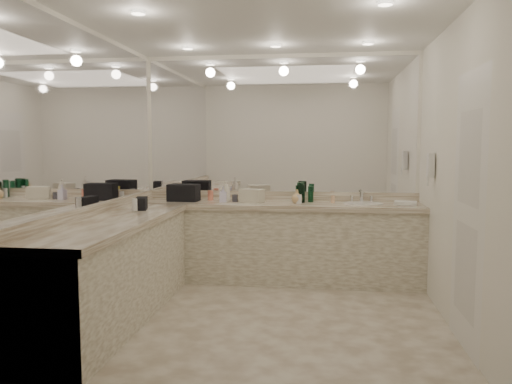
# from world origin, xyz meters

# --- Properties ---
(floor) EXTENTS (3.20, 3.20, 0.00)m
(floor) POSITION_xyz_m (0.00, 0.00, 0.00)
(floor) COLOR beige
(floor) RESTS_ON ground
(ceiling) EXTENTS (3.20, 3.20, 0.00)m
(ceiling) POSITION_xyz_m (0.00, 0.00, 2.60)
(ceiling) COLOR white
(ceiling) RESTS_ON floor
(wall_back) EXTENTS (3.20, 0.02, 2.60)m
(wall_back) POSITION_xyz_m (0.00, 1.50, 1.30)
(wall_back) COLOR white
(wall_back) RESTS_ON floor
(wall_left) EXTENTS (0.02, 3.00, 2.60)m
(wall_left) POSITION_xyz_m (-1.60, 0.00, 1.30)
(wall_left) COLOR white
(wall_left) RESTS_ON floor
(wall_right) EXTENTS (0.02, 3.00, 2.60)m
(wall_right) POSITION_xyz_m (1.60, 0.00, 1.30)
(wall_right) COLOR white
(wall_right) RESTS_ON floor
(vanity_back_base) EXTENTS (3.20, 0.60, 0.84)m
(vanity_back_base) POSITION_xyz_m (0.00, 1.20, 0.42)
(vanity_back_base) COLOR silver
(vanity_back_base) RESTS_ON floor
(vanity_back_top) EXTENTS (3.20, 0.64, 0.06)m
(vanity_back_top) POSITION_xyz_m (0.00, 1.19, 0.87)
(vanity_back_top) COLOR beige
(vanity_back_top) RESTS_ON vanity_back_base
(vanity_left_base) EXTENTS (0.60, 2.40, 0.84)m
(vanity_left_base) POSITION_xyz_m (-1.30, -0.30, 0.42)
(vanity_left_base) COLOR silver
(vanity_left_base) RESTS_ON floor
(vanity_left_top) EXTENTS (0.64, 2.42, 0.06)m
(vanity_left_top) POSITION_xyz_m (-1.29, -0.30, 0.87)
(vanity_left_top) COLOR beige
(vanity_left_top) RESTS_ON vanity_left_base
(backsplash_back) EXTENTS (3.20, 0.04, 0.10)m
(backsplash_back) POSITION_xyz_m (0.00, 1.48, 0.95)
(backsplash_back) COLOR beige
(backsplash_back) RESTS_ON vanity_back_top
(backsplash_left) EXTENTS (0.04, 3.00, 0.10)m
(backsplash_left) POSITION_xyz_m (-1.58, 0.00, 0.95)
(backsplash_left) COLOR beige
(backsplash_left) RESTS_ON vanity_left_top
(mirror_back) EXTENTS (3.12, 0.01, 1.55)m
(mirror_back) POSITION_xyz_m (0.00, 1.49, 1.77)
(mirror_back) COLOR white
(mirror_back) RESTS_ON wall_back
(mirror_left) EXTENTS (0.01, 2.92, 1.55)m
(mirror_left) POSITION_xyz_m (-1.59, 0.00, 1.77)
(mirror_left) COLOR white
(mirror_left) RESTS_ON wall_left
(sink) EXTENTS (0.44, 0.44, 0.03)m
(sink) POSITION_xyz_m (0.95, 1.20, 0.90)
(sink) COLOR white
(sink) RESTS_ON vanity_back_top
(faucet) EXTENTS (0.24, 0.16, 0.14)m
(faucet) POSITION_xyz_m (0.95, 1.41, 0.97)
(faucet) COLOR silver
(faucet) RESTS_ON vanity_back_top
(wall_phone) EXTENTS (0.06, 0.10, 0.24)m
(wall_phone) POSITION_xyz_m (1.56, 0.70, 1.35)
(wall_phone) COLOR white
(wall_phone) RESTS_ON wall_right
(door) EXTENTS (0.02, 0.82, 2.10)m
(door) POSITION_xyz_m (1.59, -0.50, 1.05)
(door) COLOR white
(door) RESTS_ON wall_right
(black_toiletry_bag) EXTENTS (0.36, 0.24, 0.20)m
(black_toiletry_bag) POSITION_xyz_m (-1.09, 1.19, 1.00)
(black_toiletry_bag) COLOR black
(black_toiletry_bag) RESTS_ON vanity_back_top
(black_bag_spill) EXTENTS (0.16, 0.25, 0.12)m
(black_bag_spill) POSITION_xyz_m (-1.30, 0.40, 0.96)
(black_bag_spill) COLOR black
(black_bag_spill) RESTS_ON vanity_left_top
(cream_cosmetic_case) EXTENTS (0.30, 0.25, 0.15)m
(cream_cosmetic_case) POSITION_xyz_m (-0.29, 1.19, 0.97)
(cream_cosmetic_case) COLOR beige
(cream_cosmetic_case) RESTS_ON vanity_back_top
(hand_towel) EXTENTS (0.26, 0.19, 0.04)m
(hand_towel) POSITION_xyz_m (1.40, 1.16, 0.92)
(hand_towel) COLOR white
(hand_towel) RESTS_ON vanity_back_top
(lotion_left) EXTENTS (0.05, 0.05, 0.12)m
(lotion_left) POSITION_xyz_m (-1.30, 0.22, 0.96)
(lotion_left) COLOR white
(lotion_left) RESTS_ON vanity_left_top
(soap_bottle_a) EXTENTS (0.12, 0.12, 0.24)m
(soap_bottle_a) POSITION_xyz_m (-0.59, 1.20, 1.02)
(soap_bottle_a) COLOR silver
(soap_bottle_a) RESTS_ON vanity_back_top
(soap_bottle_b) EXTENTS (0.09, 0.09, 0.18)m
(soap_bottle_b) POSITION_xyz_m (-0.61, 1.15, 0.99)
(soap_bottle_b) COLOR silver
(soap_bottle_b) RESTS_ON vanity_back_top
(soap_bottle_c) EXTENTS (0.16, 0.16, 0.16)m
(soap_bottle_c) POSITION_xyz_m (0.22, 1.17, 0.98)
(soap_bottle_c) COLOR tan
(soap_bottle_c) RESTS_ON vanity_back_top
(green_bottle_0) EXTENTS (0.06, 0.06, 0.18)m
(green_bottle_0) POSITION_xyz_m (0.37, 1.30, 0.99)
(green_bottle_0) COLOR #135430
(green_bottle_0) RESTS_ON vanity_back_top
(green_bottle_1) EXTENTS (0.07, 0.07, 0.22)m
(green_bottle_1) POSITION_xyz_m (0.25, 1.36, 1.01)
(green_bottle_1) COLOR #135430
(green_bottle_1) RESTS_ON vanity_back_top
(green_bottle_2) EXTENTS (0.07, 0.07, 0.21)m
(green_bottle_2) POSITION_xyz_m (0.27, 1.23, 1.00)
(green_bottle_2) COLOR #135430
(green_bottle_2) RESTS_ON vanity_back_top
(green_bottle_3) EXTENTS (0.07, 0.07, 0.20)m
(green_bottle_3) POSITION_xyz_m (0.24, 1.21, 1.00)
(green_bottle_3) COLOR #135430
(green_bottle_3) RESTS_ON vanity_back_top
(green_bottle_4) EXTENTS (0.06, 0.06, 0.21)m
(green_bottle_4) POSITION_xyz_m (0.27, 1.22, 1.00)
(green_bottle_4) COLOR #135430
(green_bottle_4) RESTS_ON vanity_back_top
(amenity_bottle_0) EXTENTS (0.07, 0.07, 0.08)m
(amenity_bottle_0) POSITION_xyz_m (-0.49, 1.22, 0.94)
(amenity_bottle_0) COLOR #3F3F4C
(amenity_bottle_0) RESTS_ON vanity_back_top
(amenity_bottle_1) EXTENTS (0.05, 0.05, 0.11)m
(amenity_bottle_1) POSITION_xyz_m (0.22, 1.31, 0.96)
(amenity_bottle_1) COLOR white
(amenity_bottle_1) RESTS_ON vanity_back_top
(amenity_bottle_2) EXTENTS (0.04, 0.04, 0.13)m
(amenity_bottle_2) POSITION_xyz_m (-0.98, 1.13, 0.97)
(amenity_bottle_2) COLOR #9966B2
(amenity_bottle_2) RESTS_ON vanity_back_top
(amenity_bottle_3) EXTENTS (0.07, 0.07, 0.12)m
(amenity_bottle_3) POSITION_xyz_m (-0.80, 1.33, 0.96)
(amenity_bottle_3) COLOR #E57F66
(amenity_bottle_3) RESTS_ON vanity_back_top
(amenity_bottle_4) EXTENTS (0.06, 0.06, 0.09)m
(amenity_bottle_4) POSITION_xyz_m (-1.29, 1.31, 0.95)
(amenity_bottle_4) COLOR white
(amenity_bottle_4) RESTS_ON vanity_back_top
(amenity_bottle_5) EXTENTS (0.06, 0.06, 0.10)m
(amenity_bottle_5) POSITION_xyz_m (0.25, 1.14, 0.95)
(amenity_bottle_5) COLOR white
(amenity_bottle_5) RESTS_ON vanity_back_top
(amenity_bottle_6) EXTENTS (0.04, 0.04, 0.09)m
(amenity_bottle_6) POSITION_xyz_m (0.62, 1.24, 0.94)
(amenity_bottle_6) COLOR #E0B28C
(amenity_bottle_6) RESTS_ON vanity_back_top
(amenity_bottle_7) EXTENTS (0.04, 0.04, 0.06)m
(amenity_bottle_7) POSITION_xyz_m (-0.81, 1.31, 0.93)
(amenity_bottle_7) COLOR #E57F66
(amenity_bottle_7) RESTS_ON vanity_back_top
(amenity_bottle_8) EXTENTS (0.05, 0.05, 0.13)m
(amenity_bottle_8) POSITION_xyz_m (-1.09, 1.28, 0.96)
(amenity_bottle_8) COLOR #F2D84C
(amenity_bottle_8) RESTS_ON vanity_back_top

